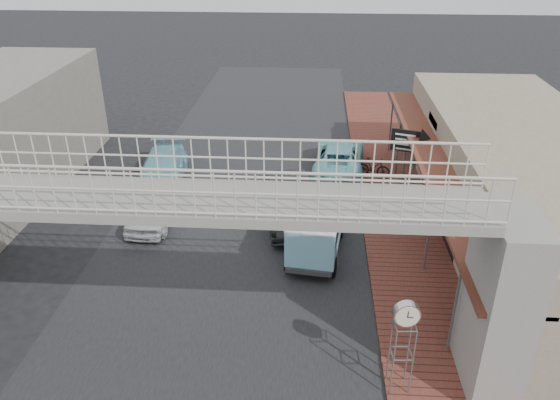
# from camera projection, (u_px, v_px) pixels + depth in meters

# --- Properties ---
(ground) EXTENTS (120.00, 120.00, 0.00)m
(ground) POSITION_uv_depth(u_px,v_px,m) (223.00, 280.00, 18.59)
(ground) COLOR black
(ground) RESTS_ON ground
(road_strip) EXTENTS (10.00, 60.00, 0.01)m
(road_strip) POSITION_uv_depth(u_px,v_px,m) (223.00, 280.00, 18.59)
(road_strip) COLOR black
(road_strip) RESTS_ON ground
(sidewalk) EXTENTS (3.00, 40.00, 0.10)m
(sidewalk) POSITION_uv_depth(u_px,v_px,m) (404.00, 240.00, 20.85)
(sidewalk) COLOR brown
(sidewalk) RESTS_ON ground
(shophouse_row) EXTENTS (7.20, 18.00, 4.00)m
(shophouse_row) POSITION_uv_depth(u_px,v_px,m) (525.00, 186.00, 20.58)
(shophouse_row) COLOR gray
(shophouse_row) RESTS_ON ground
(footbridge) EXTENTS (16.40, 2.40, 6.34)m
(footbridge) POSITION_uv_depth(u_px,v_px,m) (192.00, 270.00, 13.58)
(footbridge) COLOR gray
(footbridge) RESTS_ON ground
(white_hatchback) EXTENTS (1.77, 4.02, 1.34)m
(white_hatchback) POSITION_uv_depth(u_px,v_px,m) (155.00, 207.00, 21.94)
(white_hatchback) COLOR silver
(white_hatchback) RESTS_ON ground
(dark_sedan) EXTENTS (2.40, 5.15, 1.63)m
(dark_sedan) POSITION_uv_depth(u_px,v_px,m) (289.00, 202.00, 22.01)
(dark_sedan) COLOR black
(dark_sedan) RESTS_ON ground
(angkot_curb) EXTENTS (2.70, 5.16, 1.39)m
(angkot_curb) POSITION_uv_depth(u_px,v_px,m) (339.00, 157.00, 26.41)
(angkot_curb) COLOR #78C7D1
(angkot_curb) RESTS_ON ground
(angkot_far) EXTENTS (2.51, 5.04, 1.41)m
(angkot_far) POSITION_uv_depth(u_px,v_px,m) (163.00, 168.00, 25.25)
(angkot_far) COLOR #73B7C7
(angkot_far) RESTS_ON ground
(angkot_van) EXTENTS (2.19, 4.02, 1.88)m
(angkot_van) POSITION_uv_depth(u_px,v_px,m) (316.00, 225.00, 19.55)
(angkot_van) COLOR black
(angkot_van) RESTS_ON ground
(motorcycle_near) EXTENTS (1.96, 0.91, 0.99)m
(motorcycle_near) POSITION_uv_depth(u_px,v_px,m) (378.00, 211.00, 21.78)
(motorcycle_near) COLOR black
(motorcycle_near) RESTS_ON sidewalk
(motorcycle_far) EXTENTS (1.65, 0.85, 0.95)m
(motorcycle_far) POSITION_uv_depth(u_px,v_px,m) (373.00, 167.00, 25.64)
(motorcycle_far) COLOR black
(motorcycle_far) RESTS_ON sidewalk
(street_clock) EXTENTS (0.68, 0.56, 2.71)m
(street_clock) POSITION_uv_depth(u_px,v_px,m) (406.00, 318.00, 13.23)
(street_clock) COLOR #59595B
(street_clock) RESTS_ON sidewalk
(arrow_sign) EXTENTS (1.95, 1.30, 3.22)m
(arrow_sign) POSITION_uv_depth(u_px,v_px,m) (425.00, 144.00, 22.48)
(arrow_sign) COLOR #59595B
(arrow_sign) RESTS_ON sidewalk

